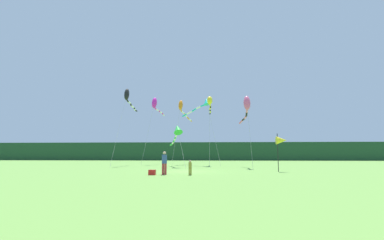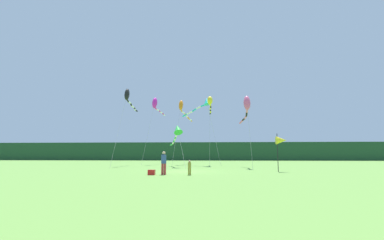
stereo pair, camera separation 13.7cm
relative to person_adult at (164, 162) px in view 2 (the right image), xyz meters
name	(u,v)px [view 2 (the right image)]	position (x,y,z in m)	size (l,w,h in m)	color
ground_plane	(187,172)	(1.41, 3.88, -0.96)	(120.00, 120.00, 0.00)	#6B9E42
distant_treeline	(203,151)	(1.41, 48.88, 1.25)	(108.00, 3.54, 4.41)	#1E4228
person_adult	(164,162)	(0.00, 0.00, 0.00)	(0.38, 0.38, 1.71)	#B23338
person_child	(190,167)	(1.94, -0.36, -0.35)	(0.24, 0.24, 1.08)	olive
cooler_box	(152,172)	(-0.83, -0.33, -0.77)	(0.49, 0.42, 0.38)	red
banner_flag_pole	(281,141)	(9.61, 4.15, 1.72)	(0.90, 0.70, 3.30)	black
kite_yellow	(210,102)	(3.39, 16.09, 7.50)	(0.74, 6.57, 9.26)	#B2B2B2
kite_green	(177,130)	(-0.47, 11.79, 3.33)	(2.78, 7.30, 5.20)	#B2B2B2
kite_rainbow	(247,106)	(7.45, 10.07, 5.89)	(0.82, 7.20, 7.94)	#B2B2B2
kite_black	(128,97)	(-7.37, 14.56, 8.07)	(0.66, 9.22, 10.16)	#B2B2B2
kite_orange	(182,108)	(-0.71, 19.80, 7.32)	(2.12, 8.32, 9.44)	#B2B2B2
kite_magenta	(155,104)	(-4.80, 19.92, 8.00)	(2.10, 6.57, 10.01)	#B2B2B2
kite_cyan	(205,103)	(2.64, 16.94, 7.53)	(5.45, 5.05, 9.25)	#B2B2B2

